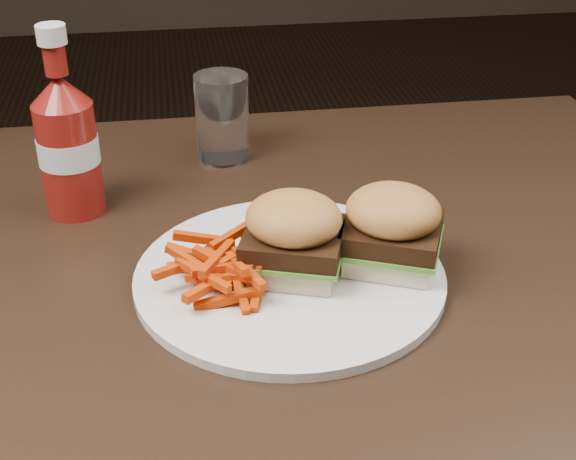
{
  "coord_description": "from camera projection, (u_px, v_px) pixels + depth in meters",
  "views": [
    {
      "loc": [
        0.02,
        -0.65,
        1.17
      ],
      "look_at": [
        0.11,
        -0.02,
        0.8
      ],
      "focal_mm": 50.0,
      "sensor_mm": 36.0,
      "label": 1
    }
  ],
  "objects": [
    {
      "name": "dining_table",
      "position": [
        170.0,
        293.0,
        0.78
      ],
      "size": [
        1.2,
        0.8,
        0.04
      ],
      "primitive_type": "cube",
      "color": "black",
      "rests_on": "ground"
    },
    {
      "name": "plate",
      "position": [
        290.0,
        276.0,
        0.76
      ],
      "size": [
        0.29,
        0.29,
        0.01
      ],
      "primitive_type": "cylinder",
      "color": "white",
      "rests_on": "dining_table"
    },
    {
      "name": "sandwich_half_a",
      "position": [
        294.0,
        262.0,
        0.75
      ],
      "size": [
        0.1,
        0.1,
        0.02
      ],
      "primitive_type": "cube",
      "rotation": [
        0.0,
        0.0,
        -0.32
      ],
      "color": "beige",
      "rests_on": "plate"
    },
    {
      "name": "sandwich_half_b",
      "position": [
        390.0,
        254.0,
        0.76
      ],
      "size": [
        0.1,
        0.1,
        0.02
      ],
      "primitive_type": "cube",
      "rotation": [
        0.0,
        0.0,
        -0.41
      ],
      "color": "beige",
      "rests_on": "plate"
    },
    {
      "name": "fries_pile",
      "position": [
        230.0,
        263.0,
        0.73
      ],
      "size": [
        0.13,
        0.13,
        0.04
      ],
      "primitive_type": null,
      "rotation": [
        0.0,
        0.0,
        -0.34
      ],
      "color": "red",
      "rests_on": "plate"
    },
    {
      "name": "ketchup_bottle",
      "position": [
        70.0,
        160.0,
        0.85
      ],
      "size": [
        0.08,
        0.08,
        0.13
      ],
      "primitive_type": "cylinder",
      "rotation": [
        0.0,
        0.0,
        -0.26
      ],
      "color": "maroon",
      "rests_on": "dining_table"
    },
    {
      "name": "tumbler",
      "position": [
        222.0,
        116.0,
        0.97
      ],
      "size": [
        0.07,
        0.07,
        0.1
      ],
      "primitive_type": "cylinder",
      "rotation": [
        0.0,
        0.0,
        -0.03
      ],
      "color": "white",
      "rests_on": "dining_table"
    }
  ]
}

